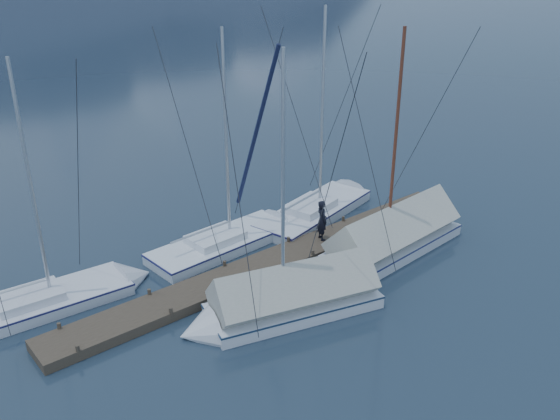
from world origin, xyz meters
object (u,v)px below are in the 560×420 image
at_px(sailboat_open_mid, 240,238).
at_px(sailboat_covered_far, 279,303).
at_px(sailboat_open_right, 326,206).
at_px(sailboat_open_left, 67,297).
at_px(person, 322,220).
at_px(sailboat_covered_near, 385,243).

distance_m(sailboat_open_mid, sailboat_covered_far, 5.46).
xyz_separation_m(sailboat_open_mid, sailboat_open_right, (4.84, 0.10, 0.01)).
height_order(sailboat_open_left, person, sailboat_open_left).
relative_size(sailboat_open_left, sailboat_open_right, 0.92).
bearing_deg(sailboat_open_left, sailboat_open_right, -0.15).
distance_m(sailboat_open_left, sailboat_covered_far, 7.13).
relative_size(sailboat_open_right, sailboat_covered_near, 1.03).
height_order(sailboat_covered_far, person, sailboat_covered_far).
bearing_deg(sailboat_covered_far, person, 31.38).
relative_size(sailboat_open_left, sailboat_open_mid, 0.97).
bearing_deg(sailboat_covered_far, sailboat_covered_near, 6.33).
xyz_separation_m(sailboat_open_left, sailboat_open_right, (11.84, -0.03, 0.01)).
bearing_deg(sailboat_open_mid, sailboat_open_right, 1.15).
height_order(sailboat_open_right, sailboat_covered_far, sailboat_open_right).
bearing_deg(sailboat_open_right, sailboat_covered_far, -143.49).
bearing_deg(sailboat_open_right, person, -136.35).
bearing_deg(sailboat_open_mid, sailboat_covered_far, -112.61).
distance_m(sailboat_open_left, sailboat_open_right, 11.84).
bearing_deg(sailboat_open_left, person, -15.39).
distance_m(sailboat_open_mid, person, 3.42).
xyz_separation_m(sailboat_open_left, person, (9.22, -2.54, 0.99)).
bearing_deg(sailboat_covered_far, sailboat_open_left, 133.55).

